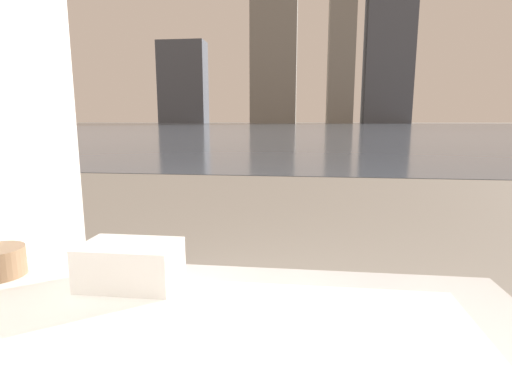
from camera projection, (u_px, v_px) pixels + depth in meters
The scene contains 4 objects.
towel_stack at pixel (131, 264), 1.12m from camera, with size 0.27×0.17×0.12m.
harbor_water at pixel (305, 126), 60.87m from camera, with size 180.00×110.00×0.01m.
skyline_tower_0 at pixel (183, 83), 117.89m from camera, with size 13.77×6.79×23.48m.
skyline_tower_1 at pixel (274, 7), 110.97m from camera, with size 12.86×8.52×64.06m.
Camera 1 is at (0.29, -0.13, 1.01)m, focal length 28.00 mm.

